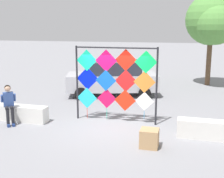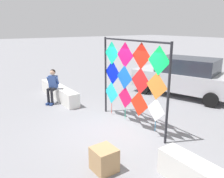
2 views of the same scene
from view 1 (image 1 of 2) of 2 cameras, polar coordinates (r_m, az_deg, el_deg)
The scene contains 7 objects.
ground at distance 10.50m, azimuth -0.55°, elevation -7.45°, with size 120.00×120.00×0.00m, color gray.
plaza_ledge_left at distance 11.95m, azimuth -19.82°, elevation -4.25°, with size 3.33×0.47×0.60m, color silver.
kite_display_rack at distance 10.72m, azimuth 0.61°, elevation 2.16°, with size 3.09×0.11×2.82m.
seated_vendor at distance 11.25m, azimuth -19.50°, elevation -2.35°, with size 0.67×0.70×1.44m.
parked_car at distance 15.20m, azimuth 0.16°, elevation 2.17°, with size 4.99×3.31×1.79m.
cardboard_box_large at distance 8.81m, azimuth 7.29°, elevation -9.51°, with size 0.54×0.50×0.55m, color tan.
tree_palm_like at distance 18.46m, azimuth 19.07°, elevation 12.40°, with size 3.04×3.44×5.47m.
Camera 1 is at (2.75, -9.52, 3.48)m, focal length 46.87 mm.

